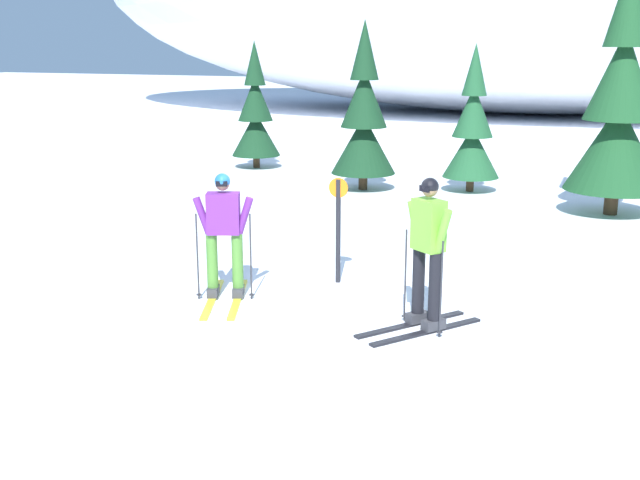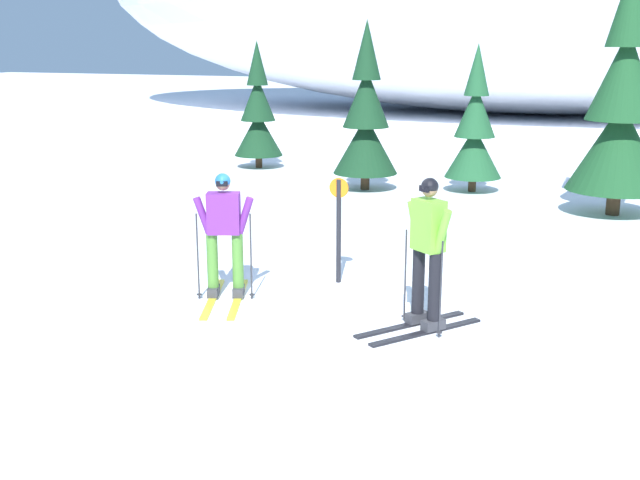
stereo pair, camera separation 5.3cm
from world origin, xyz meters
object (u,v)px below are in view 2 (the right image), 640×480
(skier_purple_jacket, at_px, (224,234))
(pine_tree_center_left, at_px, (366,120))
(skier_lime_jacket, at_px, (427,251))
(pine_tree_far_left, at_px, (258,115))
(pine_tree_far_right, at_px, (622,109))
(trail_marker_post, at_px, (339,224))
(pine_tree_center_right, at_px, (475,131))

(skier_purple_jacket, height_order, pine_tree_center_left, pine_tree_center_left)
(skier_purple_jacket, bearing_deg, pine_tree_center_left, 95.23)
(skier_lime_jacket, bearing_deg, skier_purple_jacket, 176.75)
(pine_tree_far_left, height_order, pine_tree_far_right, pine_tree_far_right)
(pine_tree_far_right, xyz_separation_m, trail_marker_post, (-3.53, -6.26, -1.22))
(pine_tree_far_left, relative_size, pine_tree_center_left, 0.88)
(pine_tree_far_left, bearing_deg, pine_tree_center_right, -12.73)
(skier_purple_jacket, height_order, pine_tree_center_right, pine_tree_center_right)
(pine_tree_center_right, bearing_deg, trail_marker_post, -93.27)
(skier_lime_jacket, height_order, pine_tree_center_left, pine_tree_center_left)
(pine_tree_center_right, xyz_separation_m, pine_tree_far_right, (3.09, -1.47, 0.69))
(pine_tree_center_left, bearing_deg, pine_tree_far_left, 151.29)
(skier_lime_jacket, bearing_deg, pine_tree_far_right, 75.88)
(pine_tree_far_left, xyz_separation_m, pine_tree_center_right, (6.10, -1.38, -0.03))
(pine_tree_center_left, relative_size, pine_tree_center_right, 1.15)
(skier_lime_jacket, xyz_separation_m, skier_purple_jacket, (-2.79, 0.16, -0.07))
(skier_lime_jacket, xyz_separation_m, pine_tree_center_right, (-1.17, 9.10, 0.43))
(pine_tree_center_right, height_order, trail_marker_post, pine_tree_center_right)
(skier_lime_jacket, distance_m, pine_tree_far_left, 12.76)
(pine_tree_center_right, relative_size, pine_tree_far_right, 0.67)
(skier_purple_jacket, distance_m, pine_tree_far_left, 11.26)
(skier_purple_jacket, relative_size, pine_tree_far_left, 0.50)
(pine_tree_far_left, distance_m, pine_tree_center_right, 6.25)
(pine_tree_far_right, bearing_deg, skier_purple_jacket, -122.20)
(pine_tree_center_right, bearing_deg, pine_tree_far_left, 167.27)
(skier_lime_jacket, relative_size, skier_purple_jacket, 1.08)
(skier_lime_jacket, distance_m, pine_tree_center_left, 9.18)
(skier_purple_jacket, xyz_separation_m, pine_tree_center_left, (-0.76, 8.28, 0.72))
(skier_lime_jacket, xyz_separation_m, pine_tree_far_left, (-7.27, 10.48, 0.46))
(skier_purple_jacket, distance_m, pine_tree_center_left, 8.35)
(skier_purple_jacket, height_order, pine_tree_far_right, pine_tree_far_right)
(skier_purple_jacket, relative_size, pine_tree_center_left, 0.44)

